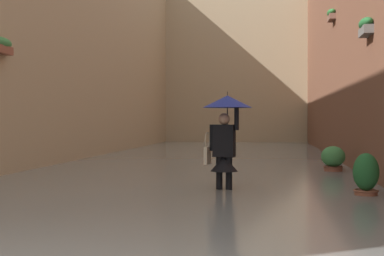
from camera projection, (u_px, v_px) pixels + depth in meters
The scene contains 8 objects.
ground_plane at pixel (208, 165), 16.41m from camera, with size 65.96×65.96×0.00m, color #605B56.
flood_water at pixel (208, 162), 16.41m from camera, with size 8.90×32.38×0.19m, color slate.
building_facade_left at pixel (370, 22), 15.60m from camera, with size 2.04×30.38×8.86m.
building_facade_right at pixel (60, 20), 17.07m from camera, with size 2.04×30.38×9.54m.
building_facade_far at pixel (236, 58), 30.27m from camera, with size 11.70×1.80×10.18m, color tan.
person_wading at pixel (225, 127), 9.31m from camera, with size 0.90×0.90×1.96m.
potted_plant_far_left at pixel (366, 179), 8.63m from camera, with size 0.43×0.43×0.89m.
potted_plant_near_left at pixel (333, 161), 12.71m from camera, with size 0.58×0.58×0.80m.
Camera 1 is at (-1.95, 3.09, 1.44)m, focal length 48.21 mm.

